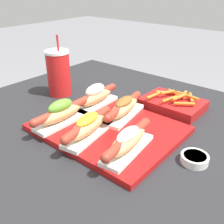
# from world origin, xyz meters

# --- Properties ---
(patio_table) EXTENTS (1.11, 1.14, 0.69)m
(patio_table) POSITION_xyz_m (0.00, 0.00, 0.34)
(patio_table) COLOR #232326
(patio_table) RESTS_ON ground_plane
(serving_tray) EXTENTS (0.42, 0.33, 0.02)m
(serving_tray) POSITION_xyz_m (0.04, 0.02, 0.69)
(serving_tray) COLOR #B71414
(serving_tray) RESTS_ON patio_table
(hot_dog_0) EXTENTS (0.06, 0.23, 0.08)m
(hot_dog_0) POSITION_xyz_m (-0.08, -0.06, 0.74)
(hot_dog_0) COLOR white
(hot_dog_0) RESTS_ON serving_tray
(hot_dog_1) EXTENTS (0.09, 0.22, 0.07)m
(hot_dog_1) POSITION_xyz_m (0.04, -0.06, 0.74)
(hot_dog_1) COLOR white
(hot_dog_1) RESTS_ON serving_tray
(hot_dog_2) EXTENTS (0.08, 0.22, 0.06)m
(hot_dog_2) POSITION_xyz_m (0.17, -0.05, 0.74)
(hot_dog_2) COLOR white
(hot_dog_2) RESTS_ON serving_tray
(hot_dog_3) EXTENTS (0.07, 0.22, 0.08)m
(hot_dog_3) POSITION_xyz_m (-0.08, 0.10, 0.74)
(hot_dog_3) COLOR white
(hot_dog_3) RESTS_ON serving_tray
(hot_dog_4) EXTENTS (0.09, 0.22, 0.07)m
(hot_dog_4) POSITION_xyz_m (0.04, 0.10, 0.74)
(hot_dog_4) COLOR white
(hot_dog_4) RESTS_ON serving_tray
(sauce_bowl) EXTENTS (0.07, 0.07, 0.02)m
(sauce_bowl) POSITION_xyz_m (0.32, 0.05, 0.70)
(sauce_bowl) COLOR silver
(sauce_bowl) RESTS_ON patio_table
(drink_cup) EXTENTS (0.09, 0.09, 0.24)m
(drink_cup) POSITION_xyz_m (-0.30, 0.12, 0.78)
(drink_cup) COLOR red
(drink_cup) RESTS_ON patio_table
(fries_basket) EXTENTS (0.21, 0.15, 0.06)m
(fries_basket) POSITION_xyz_m (0.12, 0.29, 0.70)
(fries_basket) COLOR #B21919
(fries_basket) RESTS_ON patio_table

